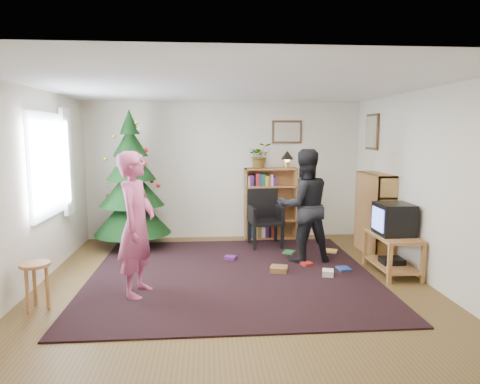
{
  "coord_description": "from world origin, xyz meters",
  "views": [
    {
      "loc": [
        -0.33,
        -5.34,
        1.93
      ],
      "look_at": [
        0.14,
        0.65,
        1.1
      ],
      "focal_mm": 32.0,
      "sensor_mm": 36.0,
      "label": 1
    }
  ],
  "objects": [
    {
      "name": "floor",
      "position": [
        0.0,
        0.0,
        0.0
      ],
      "size": [
        5.0,
        5.0,
        0.0
      ],
      "primitive_type": "plane",
      "color": "brown",
      "rests_on": "ground"
    },
    {
      "name": "ceiling",
      "position": [
        0.0,
        0.0,
        2.5
      ],
      "size": [
        5.0,
        5.0,
        0.0
      ],
      "primitive_type": "plane",
      "rotation": [
        3.14,
        0.0,
        0.0
      ],
      "color": "white",
      "rests_on": "wall_back"
    },
    {
      "name": "wall_back",
      "position": [
        0.0,
        2.5,
        1.25
      ],
      "size": [
        5.0,
        0.02,
        2.5
      ],
      "primitive_type": "cube",
      "color": "silver",
      "rests_on": "floor"
    },
    {
      "name": "wall_front",
      "position": [
        0.0,
        -2.5,
        1.25
      ],
      "size": [
        5.0,
        0.02,
        2.5
      ],
      "primitive_type": "cube",
      "color": "silver",
      "rests_on": "floor"
    },
    {
      "name": "wall_left",
      "position": [
        -2.5,
        0.0,
        1.25
      ],
      "size": [
        0.02,
        5.0,
        2.5
      ],
      "primitive_type": "cube",
      "color": "silver",
      "rests_on": "floor"
    },
    {
      "name": "wall_right",
      "position": [
        2.5,
        0.0,
        1.25
      ],
      "size": [
        0.02,
        5.0,
        2.5
      ],
      "primitive_type": "cube",
      "color": "silver",
      "rests_on": "floor"
    },
    {
      "name": "rug",
      "position": [
        0.0,
        0.3,
        0.01
      ],
      "size": [
        3.8,
        3.6,
        0.02
      ],
      "primitive_type": "cube",
      "color": "black",
      "rests_on": "floor"
    },
    {
      "name": "window_pane",
      "position": [
        -2.47,
        0.6,
        1.5
      ],
      "size": [
        0.04,
        1.2,
        1.4
      ],
      "primitive_type": "cube",
      "color": "silver",
      "rests_on": "wall_left"
    },
    {
      "name": "curtain",
      "position": [
        -2.43,
        1.3,
        1.5
      ],
      "size": [
        0.06,
        0.35,
        1.6
      ],
      "primitive_type": "cube",
      "color": "white",
      "rests_on": "wall_left"
    },
    {
      "name": "picture_back",
      "position": [
        1.15,
        2.48,
        1.95
      ],
      "size": [
        0.55,
        0.03,
        0.42
      ],
      "color": "#4C3319",
      "rests_on": "wall_back"
    },
    {
      "name": "picture_right",
      "position": [
        2.48,
        1.75,
        1.95
      ],
      "size": [
        0.03,
        0.5,
        0.6
      ],
      "color": "#4C3319",
      "rests_on": "wall_right"
    },
    {
      "name": "christmas_tree",
      "position": [
        -1.58,
        1.88,
        0.97
      ],
      "size": [
        1.28,
        1.28,
        2.32
      ],
      "rotation": [
        0.0,
        0.0,
        -0.24
      ],
      "color": "#3F2816",
      "rests_on": "rug"
    },
    {
      "name": "bookshelf_back",
      "position": [
        0.84,
        2.34,
        0.66
      ],
      "size": [
        0.95,
        0.3,
        1.3
      ],
      "color": "olive",
      "rests_on": "floor"
    },
    {
      "name": "bookshelf_right",
      "position": [
        2.34,
        1.19,
        0.66
      ],
      "size": [
        0.3,
        0.95,
        1.3
      ],
      "rotation": [
        0.0,
        0.0,
        1.57
      ],
      "color": "olive",
      "rests_on": "floor"
    },
    {
      "name": "tv_stand",
      "position": [
        2.22,
        0.21,
        0.33
      ],
      "size": [
        0.51,
        0.91,
        0.55
      ],
      "color": "olive",
      "rests_on": "floor"
    },
    {
      "name": "crt_tv",
      "position": [
        2.22,
        0.21,
        0.76
      ],
      "size": [
        0.46,
        0.49,
        0.43
      ],
      "color": "black",
      "rests_on": "tv_stand"
    },
    {
      "name": "armchair",
      "position": [
        0.66,
        1.83,
        0.52
      ],
      "size": [
        0.58,
        0.58,
        0.97
      ],
      "rotation": [
        0.0,
        0.0,
        0.09
      ],
      "color": "black",
      "rests_on": "rug"
    },
    {
      "name": "stool",
      "position": [
        -2.2,
        -0.69,
        0.41
      ],
      "size": [
        0.32,
        0.32,
        0.53
      ],
      "color": "olive",
      "rests_on": "floor"
    },
    {
      "name": "person_standing",
      "position": [
        -1.16,
        -0.32,
        0.86
      ],
      "size": [
        0.53,
        0.7,
        1.73
      ],
      "primitive_type": "imported",
      "rotation": [
        0.0,
        0.0,
        1.37
      ],
      "color": "#B94A77",
      "rests_on": "rug"
    },
    {
      "name": "person_by_chair",
      "position": [
        1.12,
        0.85,
        0.85
      ],
      "size": [
        0.91,
        0.75,
        1.7
      ],
      "primitive_type": "imported",
      "rotation": [
        0.0,
        0.0,
        3.28
      ],
      "color": "black",
      "rests_on": "rug"
    },
    {
      "name": "potted_plant",
      "position": [
        0.64,
        2.34,
        1.53
      ],
      "size": [
        0.43,
        0.38,
        0.45
      ],
      "primitive_type": "imported",
      "rotation": [
        0.0,
        0.0,
        0.08
      ],
      "color": "gray",
      "rests_on": "bookshelf_back"
    },
    {
      "name": "table_lamp",
      "position": [
        1.14,
        2.34,
        1.51
      ],
      "size": [
        0.24,
        0.24,
        0.31
      ],
      "color": "#A57F33",
      "rests_on": "bookshelf_back"
    },
    {
      "name": "floor_clutter",
      "position": [
        1.04,
        0.7,
        0.04
      ],
      "size": [
        1.84,
        1.36,
        0.08
      ],
      "color": "#A51E19",
      "rests_on": "rug"
    }
  ]
}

